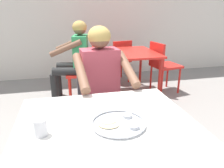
% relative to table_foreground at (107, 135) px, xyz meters
% --- Properties ---
extents(table_foreground, '(1.04, 0.94, 0.72)m').
position_rel_table_foreground_xyz_m(table_foreground, '(0.00, 0.00, 0.00)').
color(table_foreground, silver).
rests_on(table_foreground, ground).
extents(thali_tray, '(0.32, 0.32, 0.03)m').
position_rel_table_foreground_xyz_m(thali_tray, '(0.06, -0.02, 0.08)').
color(thali_tray, '#B7BABF').
rests_on(thali_tray, table_foreground).
extents(drinking_cup, '(0.07, 0.07, 0.09)m').
position_rel_table_foreground_xyz_m(drinking_cup, '(-0.36, -0.04, 0.12)').
color(drinking_cup, silver).
rests_on(drinking_cup, table_foreground).
extents(chair_foreground, '(0.43, 0.43, 0.87)m').
position_rel_table_foreground_xyz_m(chair_foreground, '(0.10, 0.96, -0.14)').
color(chair_foreground, '#3F3F44').
rests_on(chair_foreground, ground).
extents(diner_foreground, '(0.52, 0.57, 1.21)m').
position_rel_table_foreground_xyz_m(diner_foreground, '(0.11, 0.74, 0.08)').
color(diner_foreground, '#313131').
rests_on(diner_foreground, ground).
extents(table_background_red, '(0.91, 0.93, 0.71)m').
position_rel_table_foreground_xyz_m(table_background_red, '(0.73, 2.06, -0.01)').
color(table_background_red, red).
rests_on(table_background_red, ground).
extents(chair_red_left, '(0.46, 0.41, 0.82)m').
position_rel_table_foreground_xyz_m(chair_red_left, '(0.09, 2.04, -0.17)').
color(chair_red_left, red).
rests_on(chair_red_left, ground).
extents(chair_red_right, '(0.48, 0.47, 0.84)m').
position_rel_table_foreground_xyz_m(chair_red_right, '(1.35, 2.06, -0.15)').
color(chair_red_right, red).
rests_on(chair_red_right, ground).
extents(chair_red_far, '(0.45, 0.47, 0.80)m').
position_rel_table_foreground_xyz_m(chair_red_far, '(0.80, 2.73, -0.18)').
color(chair_red_far, red).
rests_on(chair_red_far, ground).
extents(patron_background, '(0.60, 0.56, 1.19)m').
position_rel_table_foreground_xyz_m(patron_background, '(-0.06, 2.08, 0.06)').
color(patron_background, black).
rests_on(patron_background, ground).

